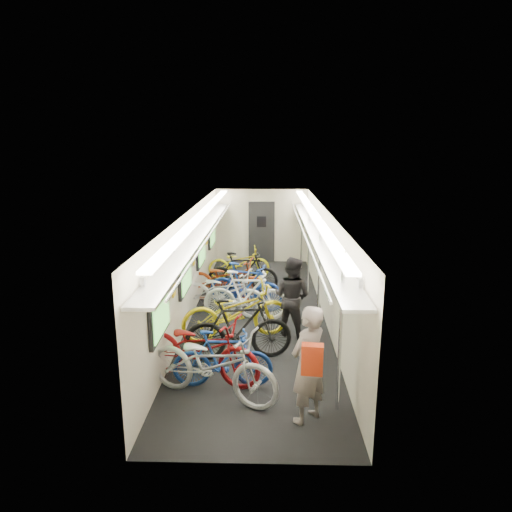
# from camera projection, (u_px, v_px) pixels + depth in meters

# --- Properties ---
(train_car_shell) EXTENTS (10.00, 10.00, 10.00)m
(train_car_shell) POSITION_uv_depth(u_px,v_px,m) (243.00, 238.00, 10.72)
(train_car_shell) COLOR black
(train_car_shell) RESTS_ON ground
(bicycle_0) EXTENTS (2.30, 1.52, 1.14)m
(bicycle_0) POSITION_uv_depth(u_px,v_px,m) (212.00, 364.00, 6.86)
(bicycle_0) COLOR #ABABB0
(bicycle_0) RESTS_ON ground
(bicycle_1) EXTENTS (1.62, 0.50, 0.97)m
(bicycle_1) POSITION_uv_depth(u_px,v_px,m) (222.00, 359.00, 7.22)
(bicycle_1) COLOR #183D94
(bicycle_1) RESTS_ON ground
(bicycle_2) EXTENTS (2.27, 1.46, 1.12)m
(bicycle_2) POSITION_uv_depth(u_px,v_px,m) (200.00, 348.00, 7.41)
(bicycle_2) COLOR maroon
(bicycle_2) RESTS_ON ground
(bicycle_3) EXTENTS (2.00, 0.85, 1.17)m
(bicycle_3) POSITION_uv_depth(u_px,v_px,m) (239.00, 329.00, 8.13)
(bicycle_3) COLOR black
(bicycle_3) RESTS_ON ground
(bicycle_4) EXTENTS (2.32, 1.40, 1.15)m
(bicycle_4) POSITION_uv_depth(u_px,v_px,m) (236.00, 311.00, 9.03)
(bicycle_4) COLOR gold
(bicycle_4) RESTS_ON ground
(bicycle_5) EXTENTS (1.88, 0.58, 1.12)m
(bicycle_5) POSITION_uv_depth(u_px,v_px,m) (245.00, 295.00, 10.04)
(bicycle_5) COLOR white
(bicycle_5) RESTS_ON ground
(bicycle_6) EXTENTS (2.16, 1.35, 1.07)m
(bicycle_6) POSITION_uv_depth(u_px,v_px,m) (224.00, 292.00, 10.35)
(bicycle_6) COLOR silver
(bicycle_6) RESTS_ON ground
(bicycle_7) EXTENTS (1.93, 1.10, 1.12)m
(bicycle_7) POSITION_uv_depth(u_px,v_px,m) (246.00, 286.00, 10.69)
(bicycle_7) COLOR navy
(bicycle_7) RESTS_ON ground
(bicycle_8) EXTENTS (2.22, 1.23, 1.11)m
(bicycle_8) POSITION_uv_depth(u_px,v_px,m) (227.00, 280.00, 11.19)
(bicycle_8) COLOR maroon
(bicycle_8) RESTS_ON ground
(bicycle_9) EXTENTS (1.85, 0.53, 1.11)m
(bicycle_9) POSITION_uv_depth(u_px,v_px,m) (242.00, 273.00, 11.79)
(bicycle_9) COLOR black
(bicycle_9) RESTS_ON ground
(bicycle_10) EXTENTS (1.82, 0.79, 0.93)m
(bicycle_10) POSITION_uv_depth(u_px,v_px,m) (239.00, 263.00, 13.18)
(bicycle_10) COLOR gold
(bicycle_10) RESTS_ON ground
(passenger_near) EXTENTS (0.73, 0.72, 1.70)m
(passenger_near) POSITION_uv_depth(u_px,v_px,m) (308.00, 365.00, 6.25)
(passenger_near) COLOR gray
(passenger_near) RESTS_ON ground
(passenger_mid) EXTENTS (1.00, 0.93, 1.63)m
(passenger_mid) POSITION_uv_depth(u_px,v_px,m) (292.00, 297.00, 9.16)
(passenger_mid) COLOR black
(passenger_mid) RESTS_ON ground
(backpack) EXTENTS (0.28, 0.17, 0.38)m
(backpack) POSITION_uv_depth(u_px,v_px,m) (312.00, 359.00, 5.46)
(backpack) COLOR red
(backpack) RESTS_ON passenger_near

